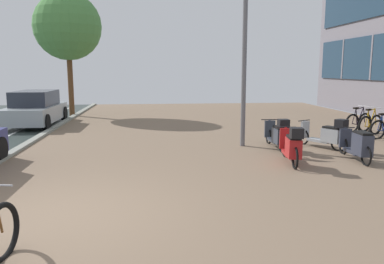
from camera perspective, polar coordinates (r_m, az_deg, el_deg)
ground at (r=6.30m, az=-5.96°, el=-12.19°), size 21.00×40.00×0.13m
bicycle_rack_07 at (r=14.86m, az=25.21°, el=0.97°), size 1.28×0.68×1.02m
bicycle_rack_08 at (r=15.44m, az=23.72°, el=1.33°), size 1.33×0.59×1.00m
scooter_near at (r=10.42m, az=23.67°, el=-1.80°), size 0.52×1.80×0.81m
scooter_mid at (r=9.54m, az=14.75°, el=-2.06°), size 0.62×1.83×1.00m
scooter_far at (r=11.73m, az=19.54°, el=-0.34°), size 1.05×1.58×0.94m
scooter_extra at (r=11.26m, az=12.74°, el=-0.36°), size 0.52×1.85×0.96m
parked_car_far at (r=17.16m, az=-22.44°, el=3.23°), size 1.82×4.03×1.42m
lamp_post at (r=11.49m, az=7.95°, el=15.17°), size 0.20×0.52×6.29m
street_tree at (r=20.11m, az=-18.16°, el=14.79°), size 3.26×3.26×6.01m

